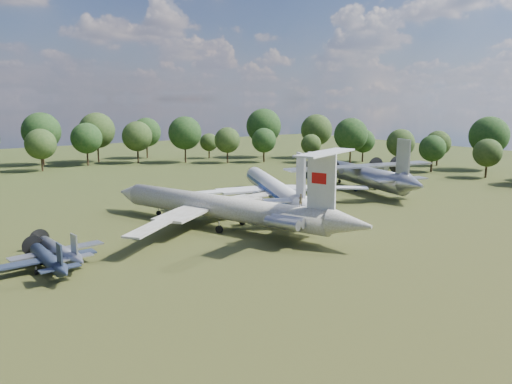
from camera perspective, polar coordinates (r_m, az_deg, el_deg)
ground at (r=77.42m, az=-6.12°, el=-3.79°), size 300.00×300.00×0.00m
il62_airliner at (r=75.44m, az=-4.03°, el=-2.23°), size 53.37×60.11×4.89m
tu104_jet at (r=91.10m, az=2.05°, el=-0.02°), size 51.52×57.82×4.76m
an12_transport at (r=108.89m, az=12.13°, el=1.59°), size 42.75×45.81×5.12m
small_prop_west at (r=61.20m, az=-22.66°, el=-7.40°), size 11.53×15.33×2.19m
small_prop_northwest at (r=64.14m, az=-21.59°, el=-6.51°), size 12.73×16.21×2.20m
person_on_il62 at (r=67.27m, az=5.11°, el=-0.93°), size 0.64×0.42×1.73m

